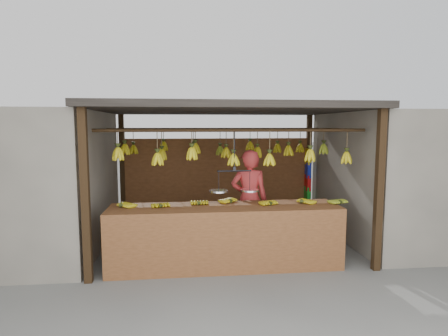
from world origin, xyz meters
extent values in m
plane|color=#5B5B57|center=(0.00, 0.00, 0.00)|extent=(80.00, 80.00, 0.00)
cube|color=black|center=(-2.00, -1.50, 1.15)|extent=(0.10, 0.10, 2.30)
cube|color=black|center=(2.00, -1.50, 1.15)|extent=(0.10, 0.10, 2.30)
cube|color=black|center=(-2.00, 1.50, 1.15)|extent=(0.10, 0.10, 2.30)
cube|color=black|center=(2.00, 1.50, 1.15)|extent=(0.10, 0.10, 2.30)
cube|color=black|center=(0.00, 0.00, 2.35)|extent=(4.30, 3.30, 0.10)
cylinder|color=black|center=(0.00, -1.00, 2.00)|extent=(4.00, 0.05, 0.05)
cylinder|color=black|center=(0.00, 0.00, 2.00)|extent=(4.00, 0.05, 0.05)
cylinder|color=black|center=(0.00, 1.00, 2.00)|extent=(4.00, 0.05, 0.05)
cube|color=brown|center=(0.00, 1.50, 0.90)|extent=(4.00, 0.06, 1.80)
cube|color=slate|center=(-3.60, 0.00, 1.15)|extent=(3.00, 3.00, 2.30)
cube|color=slate|center=(3.60, 0.00, 1.15)|extent=(3.00, 3.00, 2.30)
cube|color=brown|center=(-0.14, -1.10, 0.86)|extent=(3.36, 0.75, 0.08)
cube|color=brown|center=(-0.14, -1.47, 0.45)|extent=(3.36, 0.04, 0.90)
cube|color=black|center=(-1.72, -1.42, 0.41)|extent=(0.07, 0.07, 0.82)
cube|color=black|center=(1.44, -1.42, 0.41)|extent=(0.07, 0.07, 0.82)
cube|color=black|center=(-1.72, -0.78, 0.41)|extent=(0.07, 0.07, 0.82)
cube|color=black|center=(1.44, -0.78, 0.41)|extent=(0.07, 0.07, 0.82)
ellipsoid|color=gold|center=(-1.61, -1.08, 0.93)|extent=(0.30, 0.30, 0.06)
ellipsoid|color=gold|center=(-1.05, -1.16, 0.93)|extent=(0.23, 0.28, 0.06)
ellipsoid|color=gold|center=(-0.51, -1.04, 0.93)|extent=(0.19, 0.25, 0.06)
ellipsoid|color=gold|center=(-0.02, -0.91, 0.93)|extent=(0.29, 0.30, 0.06)
ellipsoid|color=gold|center=(0.54, -1.16, 0.93)|extent=(0.25, 0.29, 0.06)
ellipsoid|color=gold|center=(1.04, -1.09, 0.93)|extent=(0.30, 0.28, 0.06)
ellipsoid|color=#92A523|center=(1.59, -1.19, 0.93)|extent=(0.24, 0.28, 0.06)
ellipsoid|color=gold|center=(-1.66, -0.97, 1.66)|extent=(0.16, 0.16, 0.28)
ellipsoid|color=gold|center=(-1.11, -0.98, 1.59)|extent=(0.16, 0.16, 0.28)
ellipsoid|color=gold|center=(-0.61, -0.97, 1.66)|extent=(0.16, 0.16, 0.28)
ellipsoid|color=gold|center=(0.01, -0.96, 1.57)|extent=(0.16, 0.16, 0.28)
ellipsoid|color=gold|center=(0.53, -1.02, 1.57)|extent=(0.16, 0.16, 0.28)
ellipsoid|color=gold|center=(1.16, -0.99, 1.62)|extent=(0.16, 0.16, 0.28)
ellipsoid|color=gold|center=(1.74, -0.98, 1.58)|extent=(0.16, 0.16, 0.28)
ellipsoid|color=gold|center=(-1.71, -0.01, 1.67)|extent=(0.16, 0.16, 0.28)
ellipsoid|color=gold|center=(-1.10, -0.02, 1.57)|extent=(0.16, 0.16, 0.28)
ellipsoid|color=gold|center=(-0.53, 0.03, 1.68)|extent=(0.16, 0.16, 0.28)
ellipsoid|color=gold|center=(0.01, 0.03, 1.60)|extent=(0.16, 0.16, 0.28)
ellipsoid|color=gold|center=(0.55, -0.01, 1.60)|extent=(0.16, 0.16, 0.28)
ellipsoid|color=gold|center=(1.10, -0.04, 1.63)|extent=(0.16, 0.16, 0.28)
ellipsoid|color=#92A523|center=(1.74, -0.02, 1.66)|extent=(0.16, 0.16, 0.28)
ellipsoid|color=gold|center=(-1.70, 1.02, 1.60)|extent=(0.16, 0.16, 0.28)
ellipsoid|color=gold|center=(-1.12, 1.05, 1.66)|extent=(0.16, 0.16, 0.28)
ellipsoid|color=#92A523|center=(-0.53, 1.00, 1.62)|extent=(0.16, 0.16, 0.28)
ellipsoid|color=#92A523|center=(0.00, 1.00, 1.57)|extent=(0.16, 0.16, 0.28)
ellipsoid|color=gold|center=(0.61, 1.02, 1.66)|extent=(0.16, 0.16, 0.28)
ellipsoid|color=gold|center=(1.18, 1.04, 1.61)|extent=(0.16, 0.16, 0.28)
ellipsoid|color=gold|center=(1.66, 1.05, 1.61)|extent=(0.16, 0.16, 0.28)
cylinder|color=black|center=(0.01, -1.00, 1.70)|extent=(0.02, 0.02, 0.60)
cylinder|color=black|center=(0.01, -1.00, 1.40)|extent=(0.51, 0.04, 0.02)
cylinder|color=silver|center=(-0.22, -1.01, 1.10)|extent=(0.27, 0.27, 0.02)
cylinder|color=silver|center=(0.25, -0.99, 1.10)|extent=(0.27, 0.27, 0.02)
imported|color=#BF3333|center=(0.35, -0.36, 0.84)|extent=(0.67, 0.49, 1.67)
cube|color=yellow|center=(1.94, 1.35, 1.41)|extent=(0.08, 0.26, 0.34)
cube|color=#1426BF|center=(1.94, 1.35, 1.12)|extent=(0.08, 0.26, 0.34)
cube|color=red|center=(1.94, 1.35, 0.84)|extent=(0.08, 0.26, 0.34)
cube|color=#199926|center=(1.94, 1.35, 0.58)|extent=(0.08, 0.26, 0.34)
camera|label=1|loc=(-0.73, -6.42, 2.06)|focal=30.00mm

